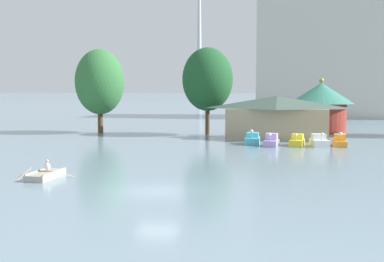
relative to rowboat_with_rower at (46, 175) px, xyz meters
name	(u,v)px	position (x,y,z in m)	size (l,w,h in m)	color
ground_plane	(157,191)	(8.75, -2.40, -0.25)	(2000.00, 2000.00, 0.00)	gray
rowboat_with_rower	(46,175)	(0.00, 0.00, 0.00)	(3.42, 3.40, 1.34)	#ADA393
pedal_boat_cyan	(252,140)	(12.20, 23.51, 0.29)	(1.57, 2.74, 1.77)	#4CB7CC
pedal_boat_lavender	(271,141)	(14.36, 22.22, 0.30)	(1.69, 2.76, 1.53)	#B299D8
pedal_boat_yellow	(297,141)	(17.11, 23.09, 0.27)	(1.75, 3.03, 1.49)	yellow
pedal_boat_white	(319,142)	(19.43, 22.72, 0.31)	(2.10, 2.89, 1.63)	white
pedal_boat_orange	(340,141)	(21.67, 23.78, 0.28)	(1.53, 2.76, 1.64)	orange
boathouse	(277,116)	(14.64, 30.23, 2.57)	(13.23, 6.30, 5.38)	tan
green_roof_pavilion	(321,104)	(20.57, 41.72, 3.76)	(9.31, 9.31, 7.83)	#993328
shoreline_tree_tall_left	(100,82)	(-10.19, 32.98, 6.98)	(6.91, 6.91, 11.85)	brown
shoreline_tree_mid	(208,79)	(5.26, 33.18, 7.27)	(6.82, 6.82, 11.80)	brown
background_building_block	(329,56)	(24.22, 81.20, 13.55)	(32.02, 15.55, 27.55)	beige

